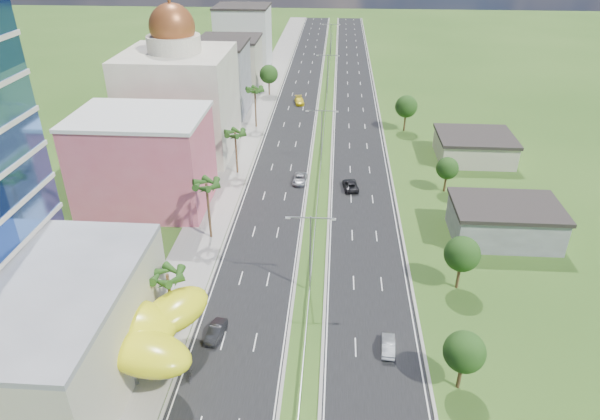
# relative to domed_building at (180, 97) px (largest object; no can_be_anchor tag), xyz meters

# --- Properties ---
(ground) EXTENTS (500.00, 500.00, 0.00)m
(ground) POSITION_rel_domed_building_xyz_m (28.00, -55.00, -11.35)
(ground) COLOR #2D5119
(ground) RESTS_ON ground
(road_left) EXTENTS (11.00, 260.00, 0.04)m
(road_left) POSITION_rel_domed_building_xyz_m (20.50, 35.00, -11.33)
(road_left) COLOR black
(road_left) RESTS_ON ground
(road_right) EXTENTS (11.00, 260.00, 0.04)m
(road_right) POSITION_rel_domed_building_xyz_m (35.50, 35.00, -11.33)
(road_right) COLOR black
(road_right) RESTS_ON ground
(sidewalk_left) EXTENTS (7.00, 260.00, 0.12)m
(sidewalk_left) POSITION_rel_domed_building_xyz_m (11.00, 35.00, -11.29)
(sidewalk_left) COLOR gray
(sidewalk_left) RESTS_ON ground
(median_guardrail) EXTENTS (0.10, 216.06, 0.76)m
(median_guardrail) POSITION_rel_domed_building_xyz_m (28.00, 16.99, -10.74)
(median_guardrail) COLOR gray
(median_guardrail) RESTS_ON ground
(streetlight_median_b) EXTENTS (6.04, 0.25, 11.00)m
(streetlight_median_b) POSITION_rel_domed_building_xyz_m (28.00, -45.00, -4.61)
(streetlight_median_b) COLOR gray
(streetlight_median_b) RESTS_ON ground
(streetlight_median_c) EXTENTS (6.04, 0.25, 11.00)m
(streetlight_median_c) POSITION_rel_domed_building_xyz_m (28.00, -5.00, -4.61)
(streetlight_median_c) COLOR gray
(streetlight_median_c) RESTS_ON ground
(streetlight_median_d) EXTENTS (6.04, 0.25, 11.00)m
(streetlight_median_d) POSITION_rel_domed_building_xyz_m (28.00, 40.00, -4.61)
(streetlight_median_d) COLOR gray
(streetlight_median_d) RESTS_ON ground
(streetlight_median_e) EXTENTS (6.04, 0.25, 11.00)m
(streetlight_median_e) POSITION_rel_domed_building_xyz_m (28.00, 85.00, -4.61)
(streetlight_median_e) COLOR gray
(streetlight_median_e) RESTS_ON ground
(lime_canopy) EXTENTS (18.00, 15.00, 7.40)m
(lime_canopy) POSITION_rel_domed_building_xyz_m (8.00, -59.00, -6.36)
(lime_canopy) COLOR yellow
(lime_canopy) RESTS_ON ground
(pink_shophouse) EXTENTS (20.00, 15.00, 15.00)m
(pink_shophouse) POSITION_rel_domed_building_xyz_m (0.00, -23.00, -3.85)
(pink_shophouse) COLOR #C85266
(pink_shophouse) RESTS_ON ground
(domed_building) EXTENTS (20.00, 20.00, 28.70)m
(domed_building) POSITION_rel_domed_building_xyz_m (0.00, 0.00, 0.00)
(domed_building) COLOR beige
(domed_building) RESTS_ON ground
(midrise_grey) EXTENTS (16.00, 15.00, 16.00)m
(midrise_grey) POSITION_rel_domed_building_xyz_m (1.00, 25.00, -3.35)
(midrise_grey) COLOR slate
(midrise_grey) RESTS_ON ground
(midrise_beige) EXTENTS (16.00, 15.00, 13.00)m
(midrise_beige) POSITION_rel_domed_building_xyz_m (1.00, 47.00, -4.85)
(midrise_beige) COLOR #B8B298
(midrise_beige) RESTS_ON ground
(midrise_white) EXTENTS (16.00, 15.00, 18.00)m
(midrise_white) POSITION_rel_domed_building_xyz_m (1.00, 70.00, -2.35)
(midrise_white) COLOR silver
(midrise_white) RESTS_ON ground
(shed_near) EXTENTS (15.00, 10.00, 5.00)m
(shed_near) POSITION_rel_domed_building_xyz_m (56.00, -30.00, -8.85)
(shed_near) COLOR slate
(shed_near) RESTS_ON ground
(shed_far) EXTENTS (14.00, 12.00, 4.40)m
(shed_far) POSITION_rel_domed_building_xyz_m (58.00, -0.00, -9.15)
(shed_far) COLOR #B8B298
(shed_far) RESTS_ON ground
(palm_tree_b) EXTENTS (3.60, 3.60, 8.10)m
(palm_tree_b) POSITION_rel_domed_building_xyz_m (12.50, -53.00, -4.29)
(palm_tree_b) COLOR #47301C
(palm_tree_b) RESTS_ON ground
(palm_tree_c) EXTENTS (3.60, 3.60, 9.60)m
(palm_tree_c) POSITION_rel_domed_building_xyz_m (12.50, -33.00, -2.85)
(palm_tree_c) COLOR #47301C
(palm_tree_c) RESTS_ON ground
(palm_tree_d) EXTENTS (3.60, 3.60, 8.60)m
(palm_tree_d) POSITION_rel_domed_building_xyz_m (12.50, -10.00, -3.81)
(palm_tree_d) COLOR #47301C
(palm_tree_d) RESTS_ON ground
(palm_tree_e) EXTENTS (3.60, 3.60, 9.40)m
(palm_tree_e) POSITION_rel_domed_building_xyz_m (12.50, 15.00, -3.05)
(palm_tree_e) COLOR #47301C
(palm_tree_e) RESTS_ON ground
(leafy_tree_lfar) EXTENTS (4.90, 4.90, 8.05)m
(leafy_tree_lfar) POSITION_rel_domed_building_xyz_m (12.50, 40.00, -5.78)
(leafy_tree_lfar) COLOR #47301C
(leafy_tree_lfar) RESTS_ON ground
(leafy_tree_ra) EXTENTS (4.20, 4.20, 6.90)m
(leafy_tree_ra) POSITION_rel_domed_building_xyz_m (44.00, -60.00, -6.58)
(leafy_tree_ra) COLOR #47301C
(leafy_tree_ra) RESTS_ON ground
(leafy_tree_rb) EXTENTS (4.55, 4.55, 7.47)m
(leafy_tree_rb) POSITION_rel_domed_building_xyz_m (47.00, -43.00, -6.18)
(leafy_tree_rb) COLOR #47301C
(leafy_tree_rb) RESTS_ON ground
(leafy_tree_rc) EXTENTS (3.85, 3.85, 6.33)m
(leafy_tree_rc) POSITION_rel_domed_building_xyz_m (50.00, -15.00, -6.98)
(leafy_tree_rc) COLOR #47301C
(leafy_tree_rc) RESTS_ON ground
(leafy_tree_rd) EXTENTS (4.90, 4.90, 8.05)m
(leafy_tree_rd) POSITION_rel_domed_building_xyz_m (46.00, 15.00, -5.78)
(leafy_tree_rd) COLOR #47301C
(leafy_tree_rd) RESTS_ON ground
(car_dark_left) EXTENTS (2.13, 4.44, 1.40)m
(car_dark_left) POSITION_rel_domed_building_xyz_m (17.72, -54.31, -10.61)
(car_dark_left) COLOR black
(car_dark_left) RESTS_ON road_left
(car_silver_mid_left) EXTENTS (2.52, 5.05, 1.37)m
(car_silver_mid_left) POSITION_rel_domed_building_xyz_m (24.49, -13.26, -10.63)
(car_silver_mid_left) COLOR #929398
(car_silver_mid_left) RESTS_ON road_left
(car_yellow_far_left) EXTENTS (3.03, 5.69, 1.57)m
(car_yellow_far_left) POSITION_rel_domed_building_xyz_m (21.13, 32.75, -10.53)
(car_yellow_far_left) COLOR yellow
(car_yellow_far_left) RESTS_ON road_left
(car_silver_right) EXTENTS (1.72, 4.16, 1.34)m
(car_silver_right) POSITION_rel_domed_building_xyz_m (37.25, -55.18, -10.64)
(car_silver_right) COLOR #AEB1B6
(car_silver_right) RESTS_ON road_right
(car_dark_far_right) EXTENTS (3.05, 5.50, 1.45)m
(car_dark_far_right) POSITION_rel_domed_building_xyz_m (33.59, -15.23, -10.59)
(car_dark_far_right) COLOR black
(car_dark_far_right) RESTS_ON road_right
(motorcycle) EXTENTS (0.77, 1.83, 1.14)m
(motorcycle) POSITION_rel_domed_building_xyz_m (16.37, -60.77, -10.75)
(motorcycle) COLOR black
(motorcycle) RESTS_ON road_left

